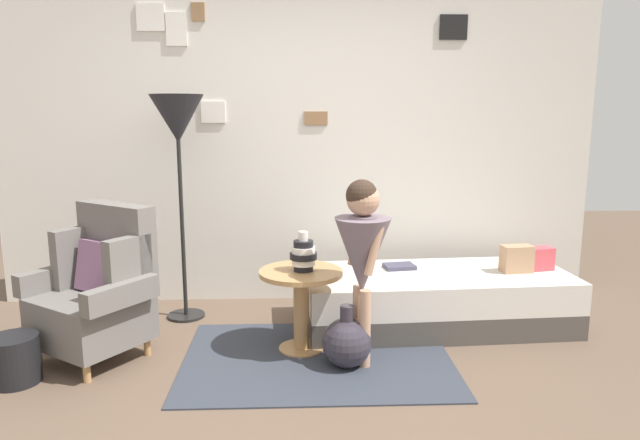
# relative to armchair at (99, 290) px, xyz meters

# --- Properties ---
(ground_plane) EXTENTS (12.00, 12.00, 0.00)m
(ground_plane) POSITION_rel_armchair_xyz_m (1.26, -0.80, -0.44)
(ground_plane) COLOR brown
(gallery_wall) EXTENTS (4.80, 0.12, 2.60)m
(gallery_wall) POSITION_rel_armchair_xyz_m (1.26, 1.15, 0.86)
(gallery_wall) COLOR silver
(gallery_wall) RESTS_ON ground
(rug) EXTENTS (1.69, 1.22, 0.01)m
(rug) POSITION_rel_armchair_xyz_m (1.38, -0.12, -0.43)
(rug) COLOR #333842
(rug) RESTS_ON ground
(armchair) EXTENTS (0.90, 0.85, 0.97)m
(armchair) POSITION_rel_armchair_xyz_m (0.00, 0.00, 0.00)
(armchair) COLOR tan
(armchair) RESTS_ON ground
(daybed) EXTENTS (1.94, 0.91, 0.40)m
(daybed) POSITION_rel_armchair_xyz_m (2.27, 0.44, -0.24)
(daybed) COLOR #4C4742
(daybed) RESTS_ON ground
(pillow_head) EXTENTS (0.20, 0.15, 0.17)m
(pillow_head) POSITION_rel_armchair_xyz_m (3.04, 0.49, 0.04)
(pillow_head) COLOR #D64C56
(pillow_head) RESTS_ON daybed
(pillow_mid) EXTENTS (0.23, 0.15, 0.20)m
(pillow_mid) POSITION_rel_armchair_xyz_m (2.84, 0.43, 0.06)
(pillow_mid) COLOR tan
(pillow_mid) RESTS_ON daybed
(side_table) EXTENTS (0.54, 0.54, 0.54)m
(side_table) POSITION_rel_armchair_xyz_m (1.28, 0.03, -0.05)
(side_table) COLOR tan
(side_table) RESTS_ON ground
(vase_striped) EXTENTS (0.18, 0.18, 0.26)m
(vase_striped) POSITION_rel_armchair_xyz_m (1.30, 0.02, 0.21)
(vase_striped) COLOR black
(vase_striped) RESTS_ON side_table
(floor_lamp) EXTENTS (0.39, 0.39, 1.67)m
(floor_lamp) POSITION_rel_armchair_xyz_m (0.40, 0.69, 1.00)
(floor_lamp) COLOR black
(floor_lamp) RESTS_ON ground
(person_child) EXTENTS (0.34, 0.34, 1.16)m
(person_child) POSITION_rel_armchair_xyz_m (1.65, -0.20, 0.30)
(person_child) COLOR tan
(person_child) RESTS_ON ground
(book_on_daybed) EXTENTS (0.24, 0.19, 0.03)m
(book_on_daybed) POSITION_rel_armchair_xyz_m (2.02, 0.57, -0.02)
(book_on_daybed) COLOR #424157
(book_on_daybed) RESTS_ON daybed
(demijohn_near) EXTENTS (0.31, 0.31, 0.39)m
(demijohn_near) POSITION_rel_armchair_xyz_m (1.56, -0.23, -0.28)
(demijohn_near) COLOR #332D38
(demijohn_near) RESTS_ON ground
(magazine_basket) EXTENTS (0.28, 0.28, 0.28)m
(magazine_basket) POSITION_rel_armchair_xyz_m (-0.38, -0.36, -0.30)
(magazine_basket) COLOR black
(magazine_basket) RESTS_ON ground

